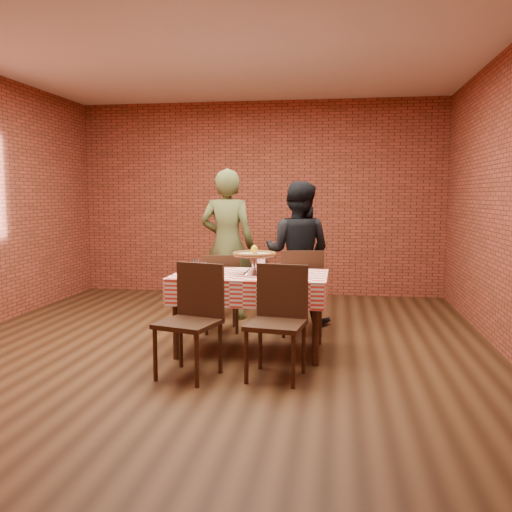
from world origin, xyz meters
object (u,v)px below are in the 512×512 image
object	(u,v)px
table	(251,313)
diner_black	(298,253)
condiment_caddy	(263,263)
chair_near_left	(188,322)
pizza_stand	(254,265)
chair_far_left	(221,292)
pizza	(254,254)
water_glass_right	(196,265)
chair_near_right	(276,323)
water_glass_left	(203,268)
diner_olive	(227,244)
chair_far_right	(300,291)

from	to	relation	value
table	diner_black	bearing A→B (deg)	74.41
condiment_caddy	chair_near_left	bearing A→B (deg)	-93.87
pizza_stand	chair_far_left	xyz separation A→B (m)	(-0.50, 0.75, -0.42)
condiment_caddy	pizza	bearing A→B (deg)	-77.12
water_glass_right	condiment_caddy	xyz separation A→B (m)	(0.64, 0.20, 0.00)
table	chair_near_right	bearing A→B (deg)	-66.17
water_glass_left	diner_olive	world-z (taller)	diner_olive
water_glass_right	chair_near_right	bearing A→B (deg)	-44.06
chair_far_left	water_glass_right	bearing A→B (deg)	63.16
chair_far_left	diner_black	bearing A→B (deg)	-163.07
water_glass_right	chair_far_right	size ratio (longest dim) A/B	0.13
table	water_glass_right	xyz separation A→B (m)	(-0.57, 0.13, 0.44)
chair_far_right	condiment_caddy	bearing A→B (deg)	41.54
water_glass_left	chair_far_right	size ratio (longest dim) A/B	0.13
pizza_stand	chair_far_left	size ratio (longest dim) A/B	0.47
condiment_caddy	diner_olive	bearing A→B (deg)	136.90
pizza_stand	pizza	world-z (taller)	pizza
chair_near_right	chair_far_left	size ratio (longest dim) A/B	1.07
diner_black	chair_near_right	bearing A→B (deg)	101.90
chair_far_left	chair_far_right	bearing A→B (deg)	165.58
table	pizza_stand	xyz separation A→B (m)	(0.04, -0.01, 0.47)
chair_far_right	pizza	bearing A→B (deg)	54.15
pizza_stand	water_glass_right	bearing A→B (deg)	167.01
chair_far_left	diner_olive	world-z (taller)	diner_olive
pizza_stand	pizza	bearing A→B (deg)	0.00
table	water_glass_left	size ratio (longest dim) A/B	12.02
chair_far_right	water_glass_left	bearing A→B (deg)	36.73
chair_near_right	condiment_caddy	bearing A→B (deg)	112.15
pizza_stand	chair_near_left	distance (m)	0.99
water_glass_left	chair_far_left	bearing A→B (deg)	91.73
table	chair_near_left	size ratio (longest dim) A/B	1.54
table	chair_far_right	distance (m)	0.88
table	chair_near_right	distance (m)	0.82
condiment_caddy	chair_far_left	distance (m)	0.77
diner_olive	water_glass_right	bearing A→B (deg)	88.56
chair_far_right	diner_black	size ratio (longest dim) A/B	0.56
chair_near_left	diner_black	xyz separation A→B (m)	(0.75, 2.08, 0.37)
table	pizza_stand	bearing A→B (deg)	-17.30
water_glass_right	chair_far_left	world-z (taller)	water_glass_right
water_glass_left	condiment_caddy	world-z (taller)	condiment_caddy
table	chair_far_left	distance (m)	0.87
chair_far_left	pizza_stand	bearing A→B (deg)	107.17
water_glass_left	chair_near_left	size ratio (longest dim) A/B	0.13
water_glass_left	condiment_caddy	size ratio (longest dim) A/B	0.95
chair_far_left	diner_black	world-z (taller)	diner_black
table	water_glass_right	distance (m)	0.73
pizza	water_glass_right	bearing A→B (deg)	167.01
chair_far_right	diner_olive	bearing A→B (deg)	-43.58
water_glass_right	pizza_stand	bearing A→B (deg)	-12.99
condiment_caddy	chair_far_left	world-z (taller)	condiment_caddy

